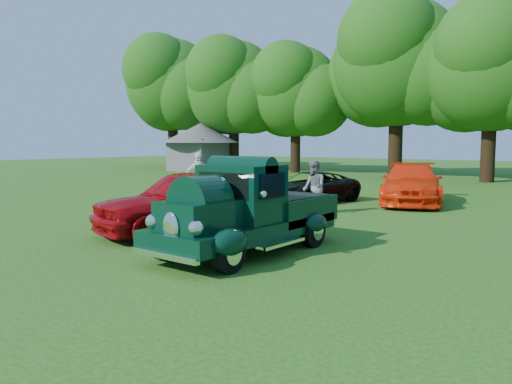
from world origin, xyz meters
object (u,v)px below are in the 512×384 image
Objects in this scene: red_convertible at (188,200)px; gazebo at (201,142)px; back_car_black at (310,187)px; spectator_pink at (266,189)px; spectator_white at (198,179)px; back_car_lime at (248,183)px; hero_pickup at (248,214)px; back_car_orange at (411,183)px; spectator_grey at (314,187)px.

red_convertible is 28.65m from gazebo.
red_convertible reaches higher than back_car_black.
back_car_black is at bearing 47.18° from spectator_pink.
back_car_black is (-0.89, 7.39, -0.24)m from red_convertible.
spectator_white is (-3.67, 4.09, 0.15)m from red_convertible.
spectator_pink is at bearing -55.29° from back_car_lime.
hero_pickup is at bearing -43.83° from gazebo.
hero_pickup is 6.57m from spectator_pink.
spectator_white is (-2.78, -3.30, 0.39)m from back_car_black.
back_car_orange is at bearing 10.48° from back_car_lime.
red_convertible is 1.24× the size of back_car_lime.
spectator_pink is at bearing -40.52° from gazebo.
back_car_orange is at bearing -19.46° from spectator_white.
spectator_grey is (-1.87, 5.71, 0.07)m from hero_pickup.
hero_pickup is at bearing -100.29° from spectator_white.
gazebo is (-20.57, 15.83, 1.53)m from spectator_grey.
back_car_lime is 0.92× the size of back_car_black.
back_car_orange is 3.02× the size of spectator_grey.
spectator_grey is at bearing -52.69° from spectator_white.
back_car_black is at bearing -165.17° from back_car_orange.
gazebo is at bearing 149.36° from red_convertible.
gazebo is (-18.80, 16.07, 1.67)m from spectator_pink.
back_car_lime reaches higher than back_car_black.
spectator_pink is (-0.95, 4.62, -0.10)m from red_convertible.
spectator_white is at bearing -157.37° from back_car_orange.
red_convertible is 0.76× the size of gazebo.
back_car_orange is (5.81, 2.76, 0.12)m from back_car_lime.
spectator_grey is (1.70, -2.53, 0.28)m from back_car_black.
spectator_white is at bearing -120.18° from back_car_black.
red_convertible is at bearing -46.32° from gazebo.
back_car_lime is 0.61× the size of gazebo.
hero_pickup is 2.42× the size of spectator_white.
spectator_white is 23.16m from gazebo.
spectator_grey reaches higher than red_convertible.
red_convertible is 4.92m from spectator_grey.
back_car_black is at bearing -12.54° from spectator_white.
back_car_black is at bearing 160.54° from spectator_grey.
gazebo reaches higher than back_car_orange.
back_car_lime is at bearing -167.66° from spectator_grey.
back_car_orange reaches higher than spectator_pink.
red_convertible is 1.14× the size of back_car_black.
gazebo is at bearing 71.68° from spectator_white.
spectator_white reaches higher than spectator_grey.
gazebo is (-22.44, 21.54, 1.60)m from hero_pickup.
back_car_lime is 2.26× the size of spectator_grey.
back_car_black is at bearing -35.18° from gazebo.
hero_pickup is 1.12× the size of back_car_black.
spectator_pink is 1.79m from spectator_grey.
red_convertible is at bearing -77.42° from back_car_lime.
spectator_white is (-2.72, -0.53, 0.25)m from spectator_pink.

